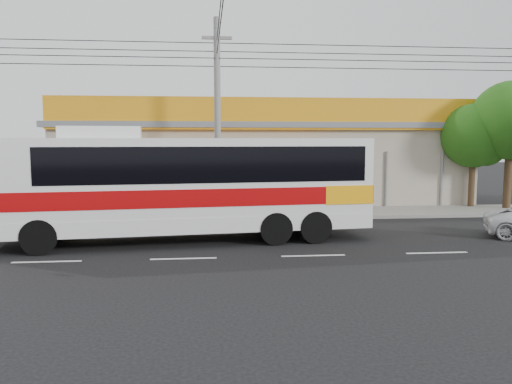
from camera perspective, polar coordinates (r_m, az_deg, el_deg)
ground at (r=18.11m, az=4.89°, el=-5.47°), size 120.00×120.00×0.00m
sidewalk at (r=23.93m, az=2.27°, el=-2.47°), size 30.00×3.20×0.15m
lane_markings at (r=15.71m, az=6.56°, el=-7.25°), size 50.00×0.12×0.01m
storefront_building at (r=29.20m, az=0.79°, el=3.44°), size 22.60×9.20×5.70m
coach_bus at (r=17.69m, az=-7.63°, el=1.29°), size 13.30×4.09×4.03m
motorbike_red at (r=25.89m, az=-23.64°, el=-0.93°), size 2.20×1.59×1.10m
motorbike_dark at (r=24.42m, az=-23.69°, el=-1.32°), size 1.89×0.81×1.10m
utility_pole at (r=23.08m, az=-4.48°, el=15.51°), size 34.00×14.00×9.00m
tree_near at (r=28.14m, az=23.85°, el=5.68°), size 3.29×3.29×5.46m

